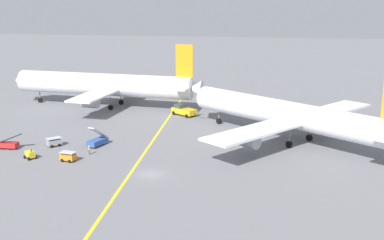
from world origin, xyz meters
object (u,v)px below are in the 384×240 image
gse_gpu_cart_small (30,154)px  gse_stair_truck_yellow (98,141)px  gse_baggage_cart_near_cluster (68,157)px  airliner_being_pushed (289,115)px  ground_crew_wing_walker_right (89,150)px  pushback_tug (184,110)px  gse_belt_loader_portside (8,144)px  airliner_at_gate_left (105,85)px  gse_baggage_cart_trailing (54,142)px

gse_gpu_cart_small → gse_stair_truck_yellow: 13.27m
gse_gpu_cart_small → gse_baggage_cart_near_cluster: (7.31, -0.12, 0.07)m
airliner_being_pushed → ground_crew_wing_walker_right: 39.44m
ground_crew_wing_walker_right → gse_baggage_cart_near_cluster: bearing=-117.0°
pushback_tug → gse_belt_loader_portside: 43.31m
ground_crew_wing_walker_right → gse_stair_truck_yellow: bearing=95.6°
gse_gpu_cart_small → gse_belt_loader_portside: bearing=146.2°
gse_stair_truck_yellow → airliner_at_gate_left: bearing=107.8°
pushback_tug → gse_stair_truck_yellow: gse_stair_truck_yellow is taller
pushback_tug → gse_gpu_cart_small: pushback_tug is taller
gse_gpu_cart_small → gse_baggage_cart_trailing: size_ratio=0.86×
gse_stair_truck_yellow → gse_gpu_cart_small: bearing=-132.5°
airliner_at_gate_left → gse_belt_loader_portside: airliner_at_gate_left is taller
gse_gpu_cart_small → gse_baggage_cart_trailing: 7.90m
pushback_tug → gse_stair_truck_yellow: size_ratio=1.78×
gse_gpu_cart_small → gse_baggage_cart_trailing: gse_gpu_cart_small is taller
airliner_at_gate_left → gse_baggage_cart_trailing: bearing=-85.4°
airliner_being_pushed → gse_belt_loader_portside: (-52.73, -14.89, -4.59)m
airliner_at_gate_left → gse_baggage_cart_near_cluster: size_ratio=18.23×
airliner_at_gate_left → ground_crew_wing_walker_right: bearing=-73.9°
gse_belt_loader_portside → gse_gpu_cart_small: bearing=-33.8°
gse_gpu_cart_small → airliner_at_gate_left: bearing=92.7°
airliner_at_gate_left → gse_belt_loader_portside: (-5.15, -39.51, -5.01)m
airliner_being_pushed → pushback_tug: (-25.12, 18.48, -4.17)m
gse_stair_truck_yellow → gse_baggage_cart_near_cluster: bearing=-99.5°
airliner_being_pushed → gse_baggage_cart_near_cluster: (-38.15, -19.87, -4.56)m
pushback_tug → gse_baggage_cart_near_cluster: bearing=-108.8°
gse_stair_truck_yellow → ground_crew_wing_walker_right: bearing=-84.4°
gse_baggage_cart_near_cluster → gse_belt_loader_portside: bearing=161.1°
airliner_being_pushed → gse_stair_truck_yellow: size_ratio=9.14×
gse_baggage_cart_near_cluster → gse_baggage_cart_trailing: bearing=129.2°
pushback_tug → airliner_at_gate_left: bearing=164.7°
airliner_being_pushed → airliner_at_gate_left: bearing=152.6°
airliner_being_pushed → gse_stair_truck_yellow: (-36.50, -9.96, -4.39)m
gse_belt_loader_portside → gse_baggage_cart_near_cluster: gse_belt_loader_portside is taller
gse_gpu_cart_small → gse_belt_loader_portside: (-7.27, 4.86, 0.03)m
pushback_tug → ground_crew_wing_walker_right: pushback_tug is taller
airliner_being_pushed → ground_crew_wing_walker_right: bearing=-156.6°
gse_baggage_cart_near_cluster → ground_crew_wing_walker_right: ground_crew_wing_walker_right is taller
airliner_being_pushed → gse_gpu_cart_small: (-45.46, -19.75, -4.63)m
pushback_tug → gse_baggage_cart_trailing: 36.12m
airliner_at_gate_left → airliner_being_pushed: (47.58, -24.62, -0.42)m
gse_stair_truck_yellow → gse_baggage_cart_near_cluster: size_ratio=1.67×
pushback_tug → gse_stair_truck_yellow: 30.64m
gse_belt_loader_portside → gse_baggage_cart_near_cluster: 15.41m
airliner_being_pushed → gse_baggage_cart_trailing: size_ratio=14.69×
airliner_at_gate_left → gse_stair_truck_yellow: size_ratio=10.92×
gse_baggage_cart_near_cluster → ground_crew_wing_walker_right: 4.84m
airliner_being_pushed → gse_stair_truck_yellow: bearing=-164.7°
gse_gpu_cart_small → gse_stair_truck_yellow: gse_stair_truck_yellow is taller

